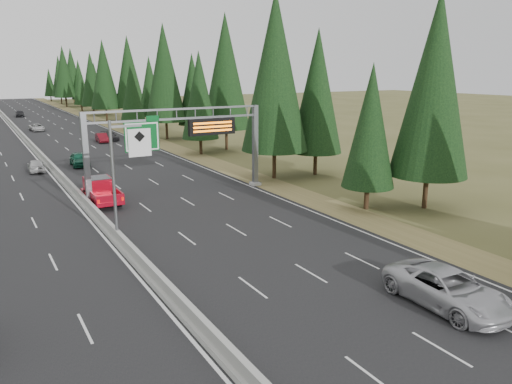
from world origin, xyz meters
The scene contains 14 objects.
road centered at (0.00, 80.00, 0.04)m, with size 32.00×260.00×0.08m, color black.
shoulder_right centered at (17.80, 80.00, 0.03)m, with size 3.60×260.00×0.06m, color olive.
median_barrier centered at (0.00, 80.00, 0.41)m, with size 0.70×260.00×0.85m.
sign_gantry centered at (8.92, 34.88, 5.27)m, with size 16.75×0.98×7.80m.
hov_sign_pole centered at (0.58, 24.97, 4.72)m, with size 2.80×0.50×8.00m.
tree_row_right centered at (21.85, 69.96, 9.53)m, with size 11.60×239.25×18.91m.
silver_minivan centered at (11.30, 8.00, 0.98)m, with size 2.97×6.45×1.79m, color #ACABB0.
red_pickup centered at (1.50, 36.17, 1.21)m, with size 2.24×6.26×2.04m.
car_ahead_green centered at (3.25, 54.08, 0.88)m, with size 1.90×4.72×1.61m, color #114E36.
car_ahead_dkred centered at (10.27, 72.75, 0.78)m, with size 1.47×4.23×1.39m, color maroon.
car_ahead_dkgrey centered at (11.88, 74.21, 0.73)m, with size 1.83×4.50×1.31m, color black.
car_ahead_white centered at (3.33, 93.63, 0.74)m, with size 2.18×4.73×1.31m, color #B2B2B2.
car_ahead_far centered at (3.48, 126.38, 0.87)m, with size 1.86×4.62×1.57m, color black.
car_onc_white centered at (-1.64, 52.87, 0.79)m, with size 1.67×4.16×1.42m, color #BDBDBD.
Camera 1 is at (-7.65, -6.51, 11.17)m, focal length 35.00 mm.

